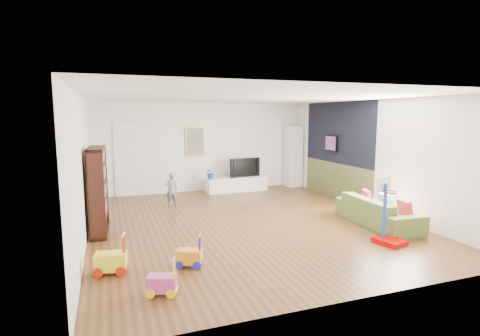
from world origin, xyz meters
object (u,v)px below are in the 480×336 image
object	(u,v)px
bookshelf	(98,191)
basketball_hoop	(391,211)
media_console	(237,184)
sofa	(378,211)

from	to	relation	value
bookshelf	basketball_hoop	xyz separation A→B (m)	(4.99, -2.50, -0.24)
media_console	bookshelf	bearing A→B (deg)	-145.23
bookshelf	sofa	bearing A→B (deg)	-11.64
bookshelf	sofa	world-z (taller)	bookshelf
media_console	bookshelf	size ratio (longest dim) A/B	1.11
bookshelf	basketball_hoop	bearing A→B (deg)	-23.75
media_console	basketball_hoop	size ratio (longest dim) A/B	1.55
bookshelf	media_console	bearing A→B (deg)	39.88
sofa	basketball_hoop	world-z (taller)	basketball_hoop
bookshelf	sofa	size ratio (longest dim) A/B	0.83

